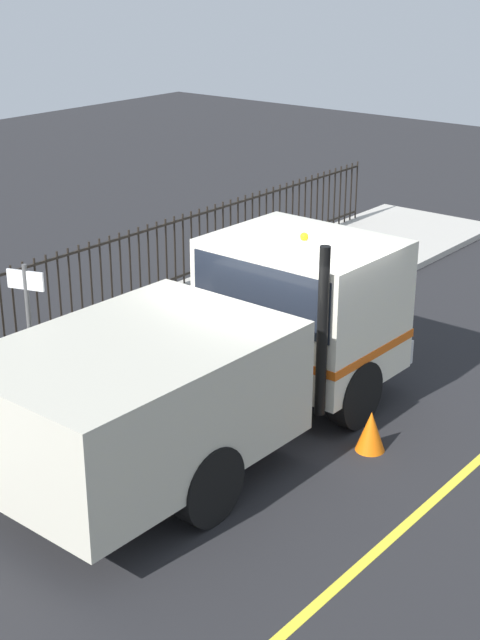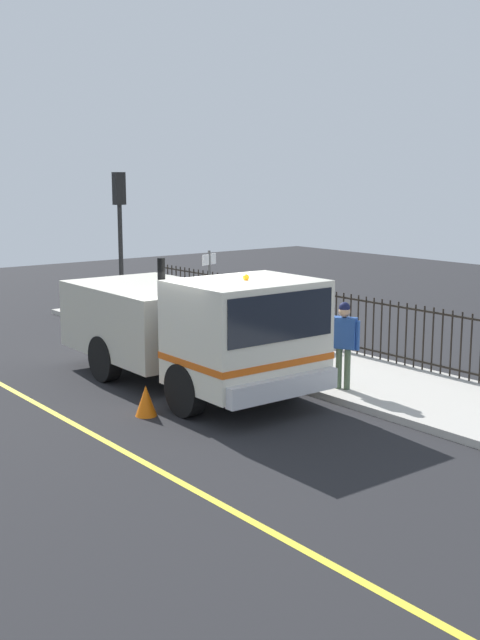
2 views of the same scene
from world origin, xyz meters
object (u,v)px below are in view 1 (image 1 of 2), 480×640
(worker_standing, at_px, (217,282))
(traffic_cone, at_px, (371,431))
(street_sign, at_px, (30,334))
(work_truck, at_px, (229,345))

(worker_standing, relative_size, traffic_cone, 3.07)
(traffic_cone, distance_m, street_sign, 4.52)
(work_truck, distance_m, traffic_cone, 2.16)
(worker_standing, height_order, traffic_cone, worker_standing)
(traffic_cone, relative_size, street_sign, 0.23)
(worker_standing, distance_m, traffic_cone, 3.98)
(work_truck, relative_size, street_sign, 2.63)
(work_truck, relative_size, worker_standing, 3.72)
(worker_standing, bearing_deg, work_truck, 17.43)
(worker_standing, xyz_separation_m, street_sign, (-0.31, 3.95, 0.46))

